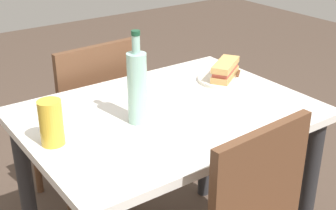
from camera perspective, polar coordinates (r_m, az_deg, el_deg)
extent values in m
cube|color=silver|center=(1.67, 0.00, -1.09)|extent=(1.02, 0.75, 0.03)
cylinder|color=#262628|center=(2.30, 4.64, -3.62)|extent=(0.06, 0.06, 0.70)
cylinder|color=#262628|center=(1.93, -16.88, -10.85)|extent=(0.06, 0.06, 0.70)
cylinder|color=#262628|center=(1.94, 16.82, -10.71)|extent=(0.06, 0.06, 0.70)
cube|color=brown|center=(1.38, 11.15, -10.29)|extent=(0.38, 0.05, 0.40)
cube|color=brown|center=(2.28, -10.68, -1.63)|extent=(0.42, 0.42, 0.02)
cube|color=brown|center=(2.04, -8.63, 1.85)|extent=(0.38, 0.05, 0.40)
cylinder|color=brown|center=(2.60, -8.74, -3.64)|extent=(0.04, 0.04, 0.43)
cylinder|color=brown|center=(2.46, -15.98, -6.03)|extent=(0.04, 0.04, 0.43)
cylinder|color=brown|center=(2.33, -4.19, -6.97)|extent=(0.04, 0.04, 0.43)
cylinder|color=brown|center=(2.18, -12.09, -9.93)|extent=(0.04, 0.04, 0.43)
cylinder|color=silver|center=(1.93, 7.00, 3.20)|extent=(0.22, 0.22, 0.01)
cube|color=tan|center=(1.93, 7.03, 3.75)|extent=(0.19, 0.16, 0.02)
cube|color=#B74C3D|center=(1.92, 7.06, 4.35)|extent=(0.18, 0.15, 0.02)
cube|color=tan|center=(1.91, 7.10, 4.96)|extent=(0.19, 0.16, 0.02)
cube|color=silver|center=(1.88, 8.34, 2.82)|extent=(0.08, 0.07, 0.00)
cube|color=#59331E|center=(1.96, 8.64, 3.82)|extent=(0.07, 0.06, 0.01)
cylinder|color=#99C6B7|center=(1.53, -3.81, 2.02)|extent=(0.07, 0.07, 0.24)
cylinder|color=#99C6B7|center=(1.48, -3.97, 7.46)|extent=(0.03, 0.03, 0.06)
cylinder|color=#19472D|center=(1.47, -4.02, 8.86)|extent=(0.03, 0.03, 0.02)
cylinder|color=gold|center=(1.45, -14.20, -2.13)|extent=(0.07, 0.07, 0.15)
cylinder|color=silver|center=(1.76, -2.72, 1.45)|extent=(0.09, 0.09, 0.03)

